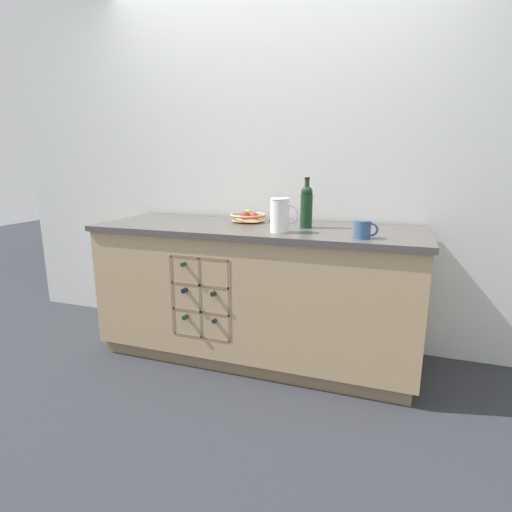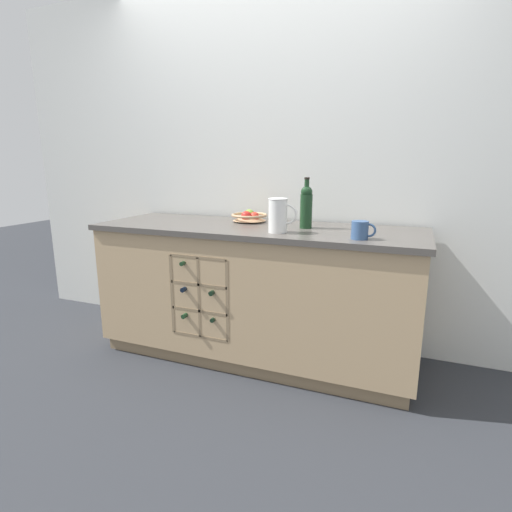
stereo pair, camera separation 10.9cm
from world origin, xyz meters
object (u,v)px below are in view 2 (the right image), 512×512
(ceramic_mug, at_px, (360,230))
(standing_wine_bottle, at_px, (306,206))
(fruit_bowl, at_px, (249,216))
(white_pitcher, at_px, (278,215))

(ceramic_mug, relative_size, standing_wine_bottle, 0.42)
(fruit_bowl, relative_size, ceramic_mug, 1.92)
(white_pitcher, xyz_separation_m, standing_wine_bottle, (0.11, 0.22, 0.04))
(ceramic_mug, distance_m, standing_wine_bottle, 0.46)
(fruit_bowl, xyz_separation_m, white_pitcher, (0.32, -0.34, 0.07))
(ceramic_mug, bearing_deg, white_pitcher, 175.76)
(fruit_bowl, height_order, standing_wine_bottle, standing_wine_bottle)
(white_pitcher, height_order, standing_wine_bottle, standing_wine_bottle)
(fruit_bowl, height_order, white_pitcher, white_pitcher)
(white_pitcher, distance_m, standing_wine_bottle, 0.25)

